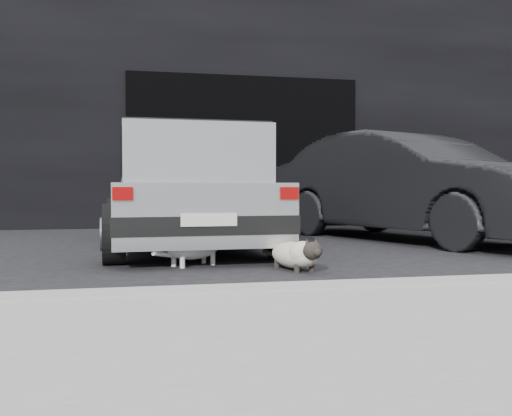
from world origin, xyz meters
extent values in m
plane|color=black|center=(0.00, 0.00, 0.00)|extent=(80.00, 80.00, 0.00)
cube|color=black|center=(1.00, 6.00, 2.50)|extent=(34.00, 4.00, 5.00)
cube|color=black|center=(1.00, 3.99, 1.30)|extent=(4.00, 0.10, 2.60)
cube|color=gray|center=(1.00, -2.60, 0.06)|extent=(18.00, 0.25, 0.12)
cube|color=#B4B6B9|center=(-0.32, 0.69, 0.44)|extent=(1.66, 3.53, 0.55)
cube|color=#B4B6B9|center=(-0.31, 0.51, 0.99)|extent=(1.44, 2.36, 0.55)
cube|color=black|center=(-0.31, 0.51, 0.99)|extent=(1.45, 2.27, 0.45)
cube|color=black|center=(-0.27, -0.99, 0.36)|extent=(1.58, 0.19, 0.16)
cube|color=black|center=(-0.37, 2.37, 0.36)|extent=(1.58, 0.19, 0.16)
cube|color=silver|center=(-0.27, -1.07, 0.41)|extent=(0.46, 0.03, 0.11)
cube|color=#8C0707|center=(-0.95, -1.08, 0.63)|extent=(0.16, 0.03, 0.11)
cube|color=#8C0707|center=(0.42, -1.04, 0.63)|extent=(0.16, 0.03, 0.11)
cube|color=black|center=(-0.31, 0.51, 1.28)|extent=(1.43, 2.13, 0.03)
cylinder|color=black|center=(-1.04, -0.59, 0.27)|extent=(0.21, 0.54, 0.54)
cylinder|color=slate|center=(-1.15, -0.59, 0.27)|extent=(0.03, 0.30, 0.29)
cylinder|color=black|center=(0.48, -0.54, 0.27)|extent=(0.21, 0.54, 0.54)
cylinder|color=slate|center=(0.58, -0.54, 0.27)|extent=(0.03, 0.30, 0.29)
cylinder|color=black|center=(-1.11, 1.87, 0.27)|extent=(0.21, 0.54, 0.54)
cylinder|color=slate|center=(-1.22, 1.87, 0.27)|extent=(0.03, 0.30, 0.29)
cylinder|color=black|center=(0.40, 1.92, 0.27)|extent=(0.21, 0.54, 0.54)
cylinder|color=slate|center=(0.51, 1.92, 0.27)|extent=(0.03, 0.30, 0.29)
imported|color=black|center=(2.61, 1.05, 0.69)|extent=(2.90, 4.46, 1.39)
ellipsoid|color=beige|center=(0.41, -1.21, 0.12)|extent=(0.41, 0.61, 0.21)
ellipsoid|color=beige|center=(0.45, -1.34, 0.15)|extent=(0.29, 0.29, 0.20)
ellipsoid|color=black|center=(0.49, -1.48, 0.18)|extent=(0.19, 0.17, 0.14)
sphere|color=black|center=(0.50, -1.54, 0.18)|extent=(0.06, 0.06, 0.06)
cone|color=black|center=(0.52, -1.46, 0.25)|extent=(0.07, 0.08, 0.07)
cone|color=black|center=(0.44, -1.48, 0.25)|extent=(0.07, 0.08, 0.07)
cylinder|color=black|center=(0.52, -1.35, 0.03)|extent=(0.05, 0.05, 0.07)
cylinder|color=black|center=(0.39, -1.38, 0.03)|extent=(0.05, 0.05, 0.07)
cylinder|color=black|center=(0.44, -1.03, 0.03)|extent=(0.05, 0.05, 0.07)
cylinder|color=black|center=(0.31, -1.07, 0.03)|extent=(0.05, 0.05, 0.07)
cylinder|color=black|center=(0.34, -0.91, 0.08)|extent=(0.21, 0.27, 0.09)
ellipsoid|color=white|center=(-0.37, -0.80, 0.17)|extent=(0.60, 0.49, 0.23)
ellipsoid|color=white|center=(-0.25, -0.73, 0.19)|extent=(0.31, 0.31, 0.19)
ellipsoid|color=silver|center=(-0.13, -0.67, 0.27)|extent=(0.19, 0.20, 0.14)
sphere|color=silver|center=(-0.08, -0.64, 0.27)|extent=(0.06, 0.06, 0.06)
cone|color=silver|center=(-0.16, -0.64, 0.34)|extent=(0.08, 0.07, 0.07)
cone|color=silver|center=(-0.12, -0.71, 0.34)|extent=(0.08, 0.07, 0.07)
cylinder|color=silver|center=(-0.26, -0.66, 0.07)|extent=(0.04, 0.04, 0.13)
cylinder|color=silver|center=(-0.20, -0.78, 0.07)|extent=(0.04, 0.04, 0.13)
cylinder|color=silver|center=(-0.54, -0.82, 0.07)|extent=(0.04, 0.04, 0.13)
cylinder|color=silver|center=(-0.47, -0.93, 0.07)|extent=(0.04, 0.04, 0.13)
cylinder|color=silver|center=(-0.62, -0.94, 0.12)|extent=(0.22, 0.25, 0.09)
ellipsoid|color=gray|center=(-0.44, -0.87, 0.19)|extent=(0.24, 0.22, 0.10)
camera|label=1|loc=(-0.86, -5.70, 0.67)|focal=40.00mm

